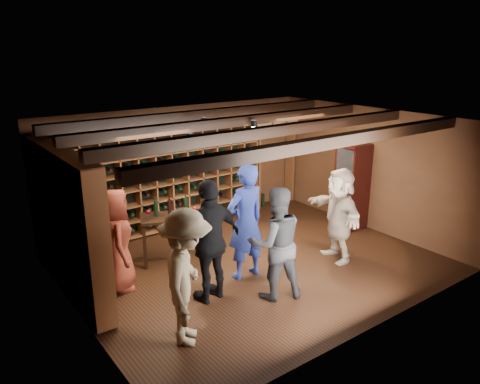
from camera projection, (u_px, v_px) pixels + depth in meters
ground at (253, 264)px, 8.21m from camera, size 6.00×6.00×0.00m
room_shell at (253, 126)px, 7.52m from camera, size 6.00×6.00×6.00m
wine_rack_back at (162, 177)px, 9.36m from camera, size 4.65×0.30×2.20m
wine_rack_left at (68, 223)px, 6.90m from camera, size 0.30×2.65×2.20m
crate_shelf at (274, 139)px, 10.88m from camera, size 1.20×0.32×2.07m
display_cabinet at (352, 188)px, 9.64m from camera, size 0.55×0.50×1.75m
man_blue_shirt at (246, 222)px, 7.49m from camera, size 0.71×0.48×1.91m
man_grey_suit at (276, 243)px, 6.90m from camera, size 1.03×0.92×1.74m
guest_red_floral at (116, 240)px, 7.14m from camera, size 0.71×0.90×1.63m
guest_woman_black at (211, 241)px, 6.81m from camera, size 1.15×0.62×1.87m
guest_khaki at (186, 278)px, 5.82m from camera, size 1.23×1.33×1.79m
guest_beige at (339, 215)px, 8.17m from camera, size 0.91×1.62×1.67m
tasting_table at (173, 221)px, 8.12m from camera, size 1.25×0.96×1.12m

